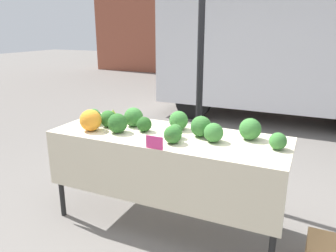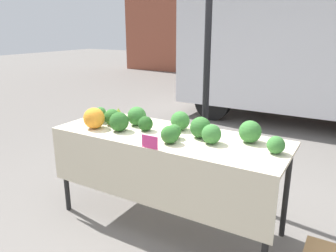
# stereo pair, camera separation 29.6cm
# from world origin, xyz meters

# --- Properties ---
(ground_plane) EXTENTS (40.00, 40.00, 0.00)m
(ground_plane) POSITION_xyz_m (0.00, 0.00, 0.00)
(ground_plane) COLOR slate
(tent_pole) EXTENTS (0.07, 0.07, 2.39)m
(tent_pole) POSITION_xyz_m (0.04, 0.74, 1.19)
(tent_pole) COLOR black
(tent_pole) RESTS_ON ground_plane
(parked_truck) EXTENTS (4.79, 2.07, 2.56)m
(parked_truck) POSITION_xyz_m (0.33, 4.57, 1.36)
(parked_truck) COLOR silver
(parked_truck) RESTS_ON ground_plane
(market_table) EXTENTS (2.16, 0.79, 0.91)m
(market_table) POSITION_xyz_m (0.00, -0.07, 0.79)
(market_table) COLOR beige
(market_table) RESTS_ON ground_plane
(orange_cauliflower) EXTENTS (0.20, 0.20, 0.20)m
(orange_cauliflower) POSITION_xyz_m (-0.71, -0.20, 1.01)
(orange_cauliflower) COLOR orange
(orange_cauliflower) RESTS_ON market_table
(romanesco_head) EXTENTS (0.17, 0.17, 0.13)m
(romanesco_head) POSITION_xyz_m (-0.68, 0.14, 0.98)
(romanesco_head) COLOR #93B238
(romanesco_head) RESTS_ON market_table
(broccoli_head_0) EXTENTS (0.19, 0.19, 0.19)m
(broccoli_head_0) POSITION_xyz_m (-0.42, 0.10, 1.00)
(broccoli_head_0) COLOR #387533
(broccoli_head_0) RESTS_ON market_table
(broccoli_head_1) EXTENTS (0.14, 0.14, 0.14)m
(broccoli_head_1) POSITION_xyz_m (-0.24, -0.01, 0.98)
(broccoli_head_1) COLOR #23511E
(broccoli_head_1) RESTS_ON market_table
(broccoli_head_2) EXTENTS (0.17, 0.17, 0.17)m
(broccoli_head_2) POSITION_xyz_m (0.44, -0.03, 0.99)
(broccoli_head_2) COLOR #387533
(broccoli_head_2) RESTS_ON market_table
(broccoli_head_3) EXTENTS (0.19, 0.19, 0.19)m
(broccoli_head_3) POSITION_xyz_m (0.29, 0.07, 1.00)
(broccoli_head_3) COLOR #336B2D
(broccoli_head_3) RESTS_ON market_table
(broccoli_head_4) EXTENTS (0.18, 0.18, 0.18)m
(broccoli_head_4) POSITION_xyz_m (0.03, 0.18, 1.00)
(broccoli_head_4) COLOR #387533
(broccoli_head_4) RESTS_ON market_table
(broccoli_head_5) EXTENTS (0.13, 0.13, 0.13)m
(broccoli_head_5) POSITION_xyz_m (0.10, -0.07, 0.97)
(broccoli_head_5) COLOR #336B2D
(broccoli_head_5) RESTS_ON market_table
(broccoli_head_6) EXTENTS (0.14, 0.14, 0.14)m
(broccoli_head_6) POSITION_xyz_m (-0.81, -0.00, 0.98)
(broccoli_head_6) COLOR #23511E
(broccoli_head_6) RESTS_ON market_table
(broccoli_head_7) EXTENTS (0.14, 0.14, 0.14)m
(broccoli_head_7) POSITION_xyz_m (0.95, 0.02, 0.98)
(broccoli_head_7) COLOR #387533
(broccoli_head_7) RESTS_ON market_table
(broccoli_head_8) EXTENTS (0.15, 0.15, 0.15)m
(broccoli_head_8) POSITION_xyz_m (0.13, -0.20, 0.98)
(broccoli_head_8) COLOR #2D6628
(broccoli_head_8) RESTS_ON market_table
(broccoli_head_9) EXTENTS (0.19, 0.19, 0.19)m
(broccoli_head_9) POSITION_xyz_m (0.70, 0.17, 1.00)
(broccoli_head_9) COLOR #387533
(broccoli_head_9) RESTS_ON market_table
(broccoli_head_10) EXTENTS (0.12, 0.12, 0.12)m
(broccoli_head_10) POSITION_xyz_m (-0.91, 0.12, 0.97)
(broccoli_head_10) COLOR #387533
(broccoli_head_10) RESTS_ON market_table
(broccoli_head_11) EXTENTS (0.18, 0.18, 0.18)m
(broccoli_head_11) POSITION_xyz_m (-0.45, -0.15, 1.00)
(broccoli_head_11) COLOR #285B23
(broccoli_head_11) RESTS_ON market_table
(broccoli_head_12) EXTENTS (0.16, 0.16, 0.16)m
(broccoli_head_12) POSITION_xyz_m (-0.63, -0.02, 0.99)
(broccoli_head_12) COLOR #2D6628
(broccoli_head_12) RESTS_ON market_table
(price_sign) EXTENTS (0.15, 0.01, 0.11)m
(price_sign) POSITION_xyz_m (0.05, -0.38, 0.96)
(price_sign) COLOR #E53D84
(price_sign) RESTS_ON market_table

